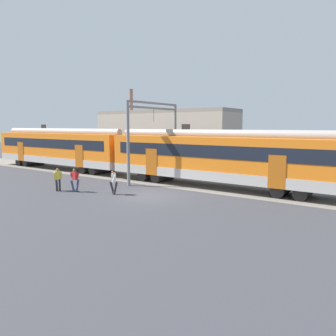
{
  "coord_description": "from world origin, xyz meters",
  "views": [
    {
      "loc": [
        13.27,
        -16.6,
        4.61
      ],
      "look_at": [
        -0.13,
        2.35,
        1.6
      ],
      "focal_mm": 35.0,
      "sensor_mm": 36.0,
      "label": 1
    }
  ],
  "objects_px": {
    "pedestrian_yellow": "(58,177)",
    "pedestrian_white": "(114,180)",
    "commuter_train": "(130,152)",
    "pedestrian_red": "(75,178)"
  },
  "relations": [
    {
      "from": "commuter_train",
      "to": "pedestrian_white",
      "type": "xyz_separation_m",
      "value": [
        4.02,
        -6.21,
        -1.29
      ]
    },
    {
      "from": "pedestrian_yellow",
      "to": "pedestrian_white",
      "type": "height_order",
      "value": "same"
    },
    {
      "from": "pedestrian_white",
      "to": "pedestrian_red",
      "type": "bearing_deg",
      "value": -161.65
    },
    {
      "from": "commuter_train",
      "to": "pedestrian_white",
      "type": "distance_m",
      "value": 7.51
    },
    {
      "from": "commuter_train",
      "to": "pedestrian_white",
      "type": "bearing_deg",
      "value": -57.09
    },
    {
      "from": "pedestrian_white",
      "to": "commuter_train",
      "type": "bearing_deg",
      "value": 122.91
    },
    {
      "from": "commuter_train",
      "to": "pedestrian_yellow",
      "type": "bearing_deg",
      "value": -90.23
    },
    {
      "from": "pedestrian_red",
      "to": "pedestrian_white",
      "type": "relative_size",
      "value": 1.0
    },
    {
      "from": "pedestrian_yellow",
      "to": "pedestrian_white",
      "type": "relative_size",
      "value": 1.0
    },
    {
      "from": "pedestrian_white",
      "to": "pedestrian_yellow",
      "type": "bearing_deg",
      "value": -160.47
    }
  ]
}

